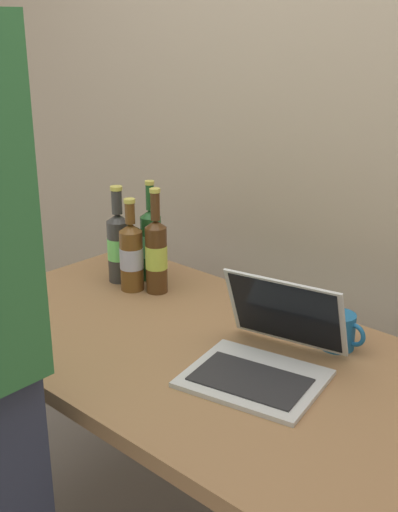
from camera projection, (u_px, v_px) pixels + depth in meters
The scene contains 8 objects.
desk at pixel (199, 371), 1.74m from camera, with size 1.47×0.80×0.77m.
laptop at pixel (266, 354), 1.58m from camera, with size 0.38×0.40×0.21m.
beer_bottle_brown at pixel (151, 243), 2.11m from camera, with size 0.07×0.07×0.33m.
beer_bottle_dark at pixel (156, 254), 2.01m from camera, with size 0.07×0.07×0.33m.
beer_bottle_green at pixel (119, 245), 2.10m from camera, with size 0.07×0.07×0.32m.
beer_bottle_amber at pixel (131, 255), 2.03m from camera, with size 0.07×0.07×0.29m.
coffee_mug at pixel (339, 331), 1.69m from camera, with size 0.12×0.09×0.09m.
back_wall at pixel (354, 114), 2.02m from camera, with size 6.00×0.10×2.60m, color tan.
Camera 1 is at (1.04, -1.12, 1.58)m, focal length 45.87 mm.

